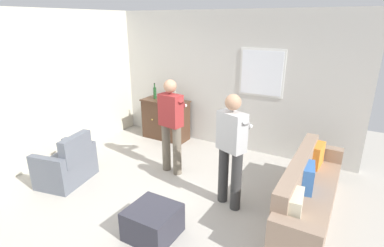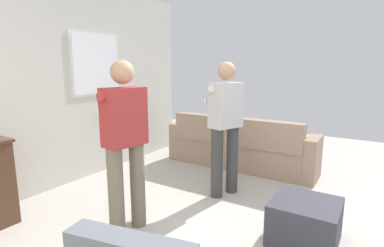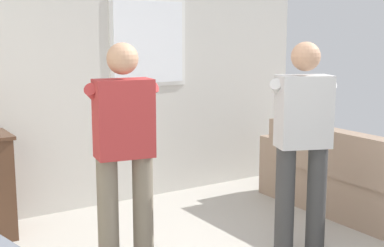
{
  "view_description": "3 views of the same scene",
  "coord_description": "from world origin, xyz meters",
  "px_view_note": "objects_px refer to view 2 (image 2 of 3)",
  "views": [
    {
      "loc": [
        2.39,
        -3.01,
        2.6
      ],
      "look_at": [
        0.24,
        0.72,
        1.11
      ],
      "focal_mm": 28.0,
      "sensor_mm": 36.0,
      "label": 1
    },
    {
      "loc": [
        -2.35,
        -1.01,
        1.62
      ],
      "look_at": [
        0.2,
        0.59,
        1.05
      ],
      "focal_mm": 28.0,
      "sensor_mm": 36.0,
      "label": 2
    },
    {
      "loc": [
        -1.91,
        -2.34,
        1.75
      ],
      "look_at": [
        0.04,
        0.72,
        1.13
      ],
      "focal_mm": 50.0,
      "sensor_mm": 36.0,
      "label": 3
    }
  ],
  "objects_px": {
    "ottoman": "(305,221)",
    "person_standing_left": "(124,139)",
    "person_standing_right": "(225,123)",
    "couch": "(238,148)"
  },
  "relations": [
    {
      "from": "ottoman",
      "to": "person_standing_right",
      "type": "distance_m",
      "value": 1.46
    },
    {
      "from": "ottoman",
      "to": "couch",
      "type": "bearing_deg",
      "value": 40.69
    },
    {
      "from": "couch",
      "to": "person_standing_left",
      "type": "distance_m",
      "value": 2.42
    },
    {
      "from": "couch",
      "to": "ottoman",
      "type": "xyz_separation_m",
      "value": [
        -1.6,
        -1.38,
        -0.14
      ]
    },
    {
      "from": "person_standing_right",
      "to": "person_standing_left",
      "type": "bearing_deg",
      "value": 161.53
    },
    {
      "from": "couch",
      "to": "person_standing_right",
      "type": "height_order",
      "value": "person_standing_right"
    },
    {
      "from": "ottoman",
      "to": "person_standing_left",
      "type": "bearing_deg",
      "value": 115.29
    },
    {
      "from": "ottoman",
      "to": "person_standing_left",
      "type": "distance_m",
      "value": 1.87
    },
    {
      "from": "ottoman",
      "to": "person_standing_right",
      "type": "relative_size",
      "value": 0.35
    },
    {
      "from": "person_standing_right",
      "to": "couch",
      "type": "bearing_deg",
      "value": 13.91
    }
  ]
}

